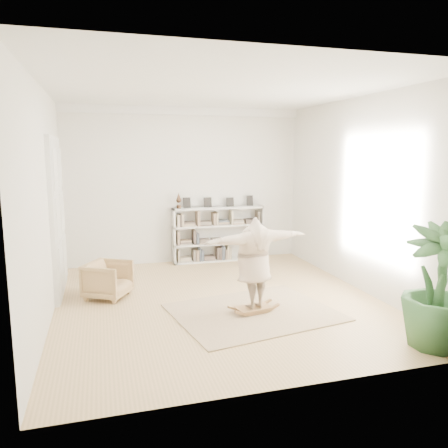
% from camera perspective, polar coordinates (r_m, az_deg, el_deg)
% --- Properties ---
extents(floor, '(6.00, 6.00, 0.00)m').
position_cam_1_polar(floor, '(7.79, -0.65, -9.98)').
color(floor, tan).
rests_on(floor, ground).
extents(room_shell, '(6.00, 6.00, 6.00)m').
position_cam_1_polar(room_shell, '(10.26, -5.13, 14.50)').
color(room_shell, silver).
rests_on(room_shell, floor).
extents(doors, '(0.09, 1.78, 2.92)m').
position_cam_1_polar(doors, '(8.52, -20.92, 0.76)').
color(doors, white).
rests_on(doors, floor).
extents(bookshelf, '(2.20, 0.35, 1.64)m').
position_cam_1_polar(bookshelf, '(10.45, -0.77, -1.39)').
color(bookshelf, silver).
rests_on(bookshelf, floor).
extents(armchair, '(0.97, 0.97, 0.65)m').
position_cam_1_polar(armchair, '(8.13, -14.92, -7.06)').
color(armchair, tan).
rests_on(armchair, floor).
extents(rug, '(2.82, 2.41, 0.02)m').
position_cam_1_polar(rug, '(7.26, 3.89, -11.41)').
color(rug, tan).
rests_on(rug, floor).
extents(rocker_board, '(0.61, 0.43, 0.12)m').
position_cam_1_polar(rocker_board, '(7.23, 3.89, -10.94)').
color(rocker_board, brown).
rests_on(rocker_board, rug).
extents(person, '(1.88, 0.81, 1.48)m').
position_cam_1_polar(person, '(7.00, 3.97, -4.75)').
color(person, '#C8AF96').
rests_on(person, rocker_board).
extents(houseplant, '(1.15, 1.15, 1.66)m').
position_cam_1_polar(houseplant, '(6.45, 26.19, -7.36)').
color(houseplant, '#2D572B').
rests_on(houseplant, floor).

